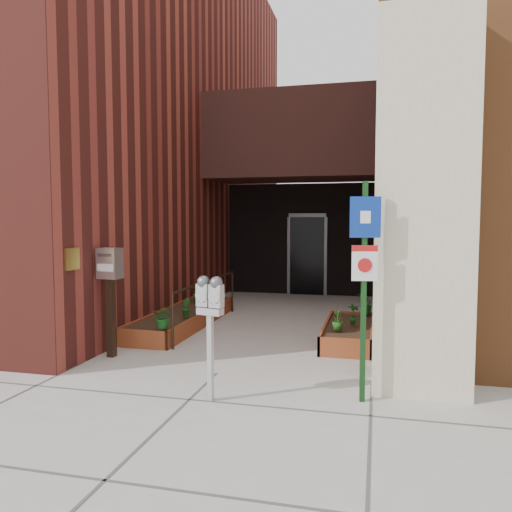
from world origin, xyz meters
The scene contains 15 objects.
ground centered at (0.00, 0.00, 0.00)m, with size 80.00×80.00×0.00m, color #9E9991.
architecture centered at (-0.18, 6.89, 4.98)m, with size 20.00×14.60×10.00m.
planter_left centered at (-1.55, 2.70, 0.13)m, with size 0.90×3.60×0.30m.
planter_right centered at (1.60, 2.20, 0.13)m, with size 0.80×2.20×0.30m.
handrail centered at (-1.05, 2.65, 0.75)m, with size 0.04×3.34×0.90m.
parking_meter centered at (0.24, -0.96, 1.09)m, with size 0.33×0.18×1.41m.
sign_post centered at (1.90, -0.60, 1.51)m, with size 0.33×0.11×2.45m.
payment_dropbox centered at (-1.77, 0.40, 1.17)m, with size 0.34×0.27×1.62m.
shrub_left_a centered at (-1.25, 1.10, 0.49)m, with size 0.35×0.35×0.39m, color #17531A.
shrub_left_b centered at (-1.28, 2.12, 0.46)m, with size 0.18×0.18×0.32m, color #164F17.
shrub_left_c centered at (-1.67, 3.76, 0.47)m, with size 0.19×0.19×0.34m, color #2A5C1A.
shrub_left_d centered at (-1.62, 3.98, 0.50)m, with size 0.21×0.21×0.40m, color #174F16.
shrub_right_a centered at (1.45, 1.66, 0.46)m, with size 0.18×0.18×0.32m, color #215618.
shrub_right_b centered at (1.67, 2.12, 0.48)m, with size 0.19×0.19×0.36m, color #164F19.
shrub_right_c centered at (1.85, 3.10, 0.48)m, with size 0.33×0.33×0.37m, color #18571A.
Camera 1 is at (2.04, -6.16, 2.04)m, focal length 35.00 mm.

